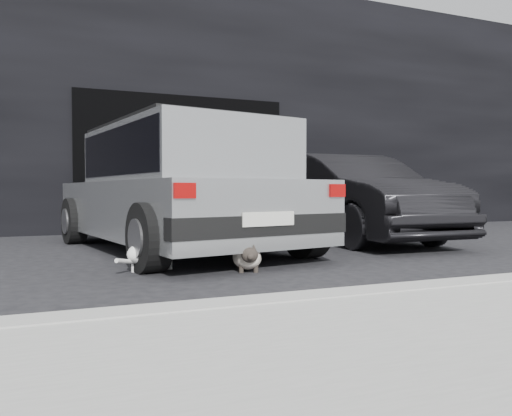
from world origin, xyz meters
name	(u,v)px	position (x,y,z in m)	size (l,w,h in m)	color
ground	(182,261)	(0.00, 0.00, 0.00)	(80.00, 80.00, 0.00)	black
building_facade	(162,116)	(1.00, 6.00, 2.50)	(34.00, 4.00, 5.00)	black
garage_opening	(183,164)	(1.00, 3.99, 1.30)	(4.00, 0.10, 2.60)	black
curb	(409,294)	(1.00, -2.60, 0.06)	(18.00, 0.25, 0.12)	#979791
silver_hatchback	(179,183)	(0.20, 0.97, 0.89)	(2.80, 4.70, 1.63)	#ABAFB0
second_car	(349,197)	(3.01, 1.32, 0.68)	(1.44, 4.13, 1.36)	black
cat_siamese	(247,257)	(0.44, -0.89, 0.13)	(0.42, 0.82, 0.29)	beige
cat_white	(155,251)	(-0.39, -0.51, 0.19)	(0.74, 0.55, 0.40)	silver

